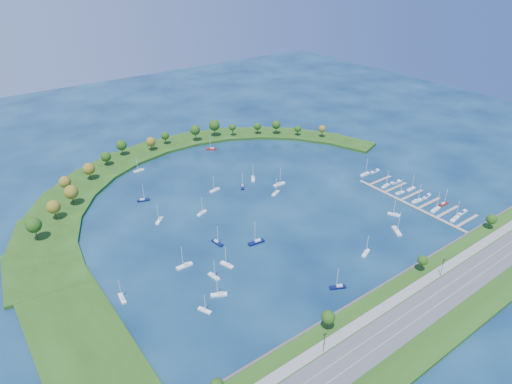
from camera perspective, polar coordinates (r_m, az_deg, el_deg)
ground at (r=286.37m, az=-0.21°, el=-1.38°), size 700.00×700.00×0.00m
south_shoreline at (r=218.51m, az=19.86°, el=-14.22°), size 420.00×43.10×11.60m
breakwater at (r=303.58m, az=-12.80°, el=-0.07°), size 286.74×247.64×2.00m
breakwater_trees at (r=337.09m, az=-12.92°, el=4.73°), size 240.33×90.77×14.54m
harbor_tower at (r=372.62m, az=-13.27°, el=6.02°), size 2.60×2.60×4.66m
dock_system at (r=305.72m, az=19.85°, el=-1.09°), size 24.28×82.00×1.60m
moored_boat_0 at (r=208.65m, az=-6.63°, el=-14.77°), size 4.49×6.90×9.88m
moored_boat_1 at (r=307.46m, az=2.99°, el=1.04°), size 9.00×2.61×13.20m
moored_boat_2 at (r=273.06m, az=-12.31°, el=-3.54°), size 7.24×7.14×11.67m
moored_boat_3 at (r=296.96m, az=-14.26°, el=-0.97°), size 8.39×4.55×11.88m
moored_boat_4 at (r=270.02m, az=17.60°, el=-4.71°), size 7.06×9.44×13.83m
moored_boat_5 at (r=337.75m, az=-14.81°, el=2.73°), size 7.74×2.25×11.33m
moored_boat_6 at (r=304.28m, az=-1.73°, el=0.75°), size 6.23×7.59×11.40m
moored_boat_7 at (r=222.41m, az=10.46°, el=-11.84°), size 8.16×5.63×11.78m
moored_boat_8 at (r=301.06m, az=-5.31°, el=0.30°), size 8.00×3.44×11.38m
moored_boat_9 at (r=225.96m, az=-5.43°, el=-10.66°), size 3.28×7.54×10.73m
moored_boat_10 at (r=232.58m, az=-3.74°, el=-9.25°), size 4.35×8.12×11.50m
moored_boat_11 at (r=215.62m, az=-4.77°, el=-12.91°), size 7.98×5.56×11.54m
moored_boat_12 at (r=285.61m, az=17.32°, el=-2.72°), size 5.27×7.73×11.14m
moored_boat_13 at (r=314.74m, az=-0.38°, el=1.78°), size 6.68×8.16×12.24m
moored_boat_14 at (r=221.99m, az=-16.81°, el=-12.87°), size 2.87×7.66×10.99m
moored_boat_15 at (r=276.18m, az=-6.97°, el=-2.64°), size 7.97×4.86×11.34m
moored_boat_16 at (r=248.12m, az=0.04°, el=-6.40°), size 9.78×3.76×14.01m
moored_boat_17 at (r=247.30m, az=13.91°, el=-7.55°), size 7.85×4.86×11.19m
moored_boat_18 at (r=248.73m, az=-4.99°, el=-6.44°), size 3.35×8.15×11.63m
moored_boat_19 at (r=296.29m, az=2.53°, el=-0.10°), size 8.03×5.23×11.50m
moored_boat_20 at (r=234.27m, az=-9.16°, el=-9.28°), size 8.81×2.68×12.86m
moored_boat_21 at (r=364.46m, az=-5.76°, el=5.56°), size 7.79×7.43×12.37m
docked_boat_0 at (r=294.17m, az=24.17°, el=-3.10°), size 8.87×3.63×12.66m
docked_boat_1 at (r=303.15m, az=24.97°, el=-2.39°), size 8.28×2.80×1.66m
docked_boat_2 at (r=299.48m, az=22.04°, el=-2.05°), size 8.97×3.55×12.83m
docked_boat_3 at (r=308.17m, az=22.95°, el=-1.36°), size 7.54×2.14×11.08m
docked_boat_4 at (r=305.36m, az=19.98°, el=-1.03°), size 8.58×3.04×12.37m
docked_boat_5 at (r=313.50m, az=21.08°, el=-0.50°), size 8.43×3.64×1.66m
docked_boat_6 at (r=311.79m, az=17.98°, el=-0.04°), size 7.39×2.75×10.62m
docked_boat_7 at (r=319.12m, az=19.28°, el=0.43°), size 7.94×2.70×11.49m
docked_boat_8 at (r=317.76m, az=16.29°, el=0.80°), size 8.31×3.47×11.84m
docked_boat_9 at (r=325.38m, az=17.49°, el=1.24°), size 8.77×3.41×1.74m
docked_boat_10 at (r=330.48m, az=13.82°, el=2.28°), size 8.81×2.98×12.74m
docked_boat_11 at (r=337.33m, az=15.02°, el=2.61°), size 8.18×2.75×1.64m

